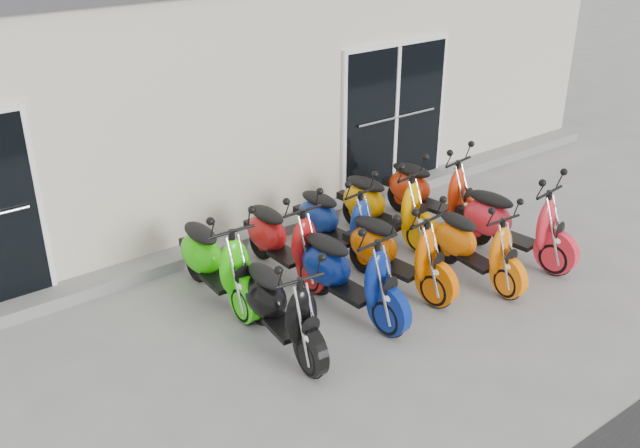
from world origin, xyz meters
The scene contains 14 objects.
ground centered at (0.00, 0.00, 0.00)m, with size 80.00×80.00×0.00m, color gray.
building centered at (0.00, 5.20, 1.60)m, with size 14.00×6.00×3.20m, color beige.
front_step centered at (0.00, 2.02, 0.07)m, with size 14.00×0.40×0.15m, color gray.
door_right centered at (2.60, 2.17, 1.26)m, with size 2.02×0.08×2.22m, color black.
scooter_front_black centered at (-1.16, -0.29, 0.61)m, with size 0.60×1.65×1.22m, color black, non-canonical shape.
scooter_front_blue centered at (-0.19, -0.20, 0.65)m, with size 0.64×1.75×1.29m, color navy, non-canonical shape.
scooter_front_orange_a centered at (0.60, -0.11, 0.63)m, with size 0.62×1.70×1.26m, color #E25B00, non-canonical shape.
scooter_front_orange_b centered at (1.50, -0.52, 0.58)m, with size 0.57×1.57×1.16m, color orange, non-canonical shape.
scooter_front_red centered at (2.28, -0.45, 0.65)m, with size 0.64×1.75×1.29m, color red, non-canonical shape.
scooter_back_green centered at (-1.21, 0.93, 0.64)m, with size 0.63×1.74×1.29m, color #2ADD09, non-canonical shape.
scooter_back_red centered at (-0.26, 0.97, 0.61)m, with size 0.60×1.66×1.23m, color red, non-canonical shape.
scooter_back_blue centered at (0.58, 0.98, 0.61)m, with size 0.60×1.64×1.21m, color navy, non-canonical shape.
scooter_back_yellow centered at (1.36, 0.94, 0.64)m, with size 0.63×1.72×1.27m, color #F59F00, non-canonical shape.
scooter_back_extra centered at (2.21, 0.94, 0.64)m, with size 0.63×1.72×1.27m, color red, non-canonical shape.
Camera 1 is at (-4.56, -5.42, 4.36)m, focal length 40.00 mm.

